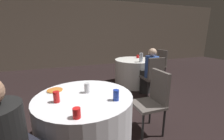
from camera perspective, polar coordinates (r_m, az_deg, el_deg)
ground_plane at (r=2.32m, az=-5.63°, el=-24.76°), size 16.00×16.00×0.00m
wall_back at (r=6.62m, az=-17.03°, el=13.13°), size 16.00×0.06×2.80m
table_near at (r=2.01m, az=-10.16°, el=-19.01°), size 1.16×1.16×0.72m
table_far at (r=4.28m, az=8.39°, el=-0.78°), size 1.08×1.08×0.72m
chair_near_east at (r=2.27m, az=15.65°, el=-9.72°), size 0.41×0.40×0.93m
chair_far_south at (r=3.43m, az=15.53°, el=-1.51°), size 0.42×0.42×0.93m
chair_far_east at (r=4.84m, az=17.73°, el=2.83°), size 0.45×0.45×0.93m
person_blue_shirt at (r=3.57m, az=13.99°, el=-0.83°), size 0.31×0.49×1.12m
pizza_plate_near at (r=2.07m, az=-20.92°, el=-7.28°), size 0.20×0.20×0.02m
soda_can_silver at (r=1.90m, az=-9.53°, el=-6.81°), size 0.07×0.07×0.12m
soda_can_red at (r=1.74m, az=-20.42°, el=-9.59°), size 0.07×0.07×0.12m
soda_can_blue at (r=1.67m, az=1.54°, el=-9.55°), size 0.07×0.07×0.12m
cup_near at (r=1.40m, az=-13.31°, el=-15.67°), size 0.07×0.07×0.09m
bottle_far at (r=3.85m, az=11.01°, el=4.69°), size 0.09×0.09×0.23m
cup_far at (r=4.46m, az=9.77°, el=5.10°), size 0.08×0.08×0.09m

